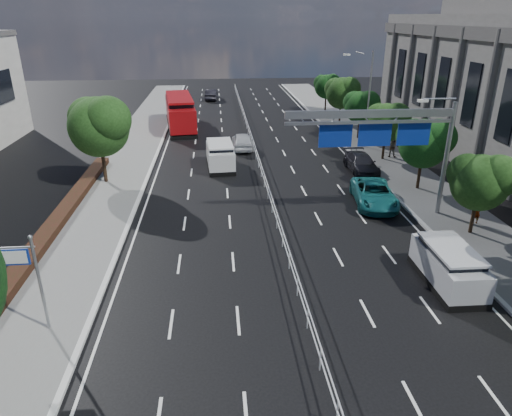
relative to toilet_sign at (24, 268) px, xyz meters
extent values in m
plane|color=black|center=(10.95, 0.00, -2.94)|extent=(160.00, 160.00, 0.00)
cube|color=slate|center=(-0.55, 0.00, -2.87)|extent=(5.00, 140.00, 0.14)
cube|color=silver|center=(1.95, 0.00, -2.87)|extent=(0.25, 140.00, 0.15)
cube|color=silver|center=(19.95, 0.00, -2.87)|extent=(0.25, 140.00, 0.15)
cube|color=silver|center=(10.95, 22.50, -1.94)|extent=(0.05, 85.00, 0.05)
cube|color=silver|center=(10.95, 22.50, -2.39)|extent=(0.05, 85.00, 0.05)
cube|color=black|center=(-2.35, 5.00, -2.58)|extent=(1.00, 36.00, 0.44)
cylinder|color=gray|center=(0.45, 0.00, -0.84)|extent=(0.12, 0.12, 4.20)
sphere|color=gray|center=(0.45, 0.00, 1.31)|extent=(0.18, 0.18, 0.18)
cylinder|color=gray|center=(-0.10, 0.00, 0.91)|extent=(1.30, 0.07, 0.07)
cube|color=navy|center=(-0.40, 0.00, 0.51)|extent=(1.35, 0.06, 0.68)
cube|color=white|center=(-0.40, 0.04, 0.51)|extent=(1.20, 0.01, 0.54)
cube|color=white|center=(-0.40, -0.04, 0.51)|extent=(1.20, 0.01, 0.54)
cylinder|color=gray|center=(21.55, 10.00, 0.66)|extent=(0.28, 0.28, 7.20)
cube|color=gray|center=(16.55, 10.00, 3.66)|extent=(10.20, 0.25, 0.45)
cube|color=gray|center=(16.55, 10.00, 3.16)|extent=(10.20, 0.18, 0.18)
cylinder|color=gray|center=(20.55, 10.00, 4.46)|extent=(2.00, 0.10, 0.10)
cube|color=silver|center=(19.55, 10.00, 4.36)|extent=(0.60, 0.25, 0.15)
cube|color=navy|center=(19.35, 10.18, 2.36)|extent=(2.00, 0.08, 1.40)
cube|color=white|center=(19.35, 10.23, 2.36)|extent=(1.80, 0.02, 1.20)
cube|color=navy|center=(16.95, 10.18, 2.36)|extent=(2.00, 0.08, 1.40)
cube|color=white|center=(16.95, 10.23, 2.36)|extent=(1.80, 0.02, 1.20)
cube|color=navy|center=(14.55, 10.18, 2.36)|extent=(2.00, 0.08, 1.40)
cube|color=white|center=(14.55, 10.23, 2.36)|extent=(1.80, 0.02, 1.20)
cylinder|color=gray|center=(21.75, 26.00, 1.56)|extent=(0.16, 0.16, 9.00)
cylinder|color=gray|center=(20.55, 26.00, 5.86)|extent=(0.10, 2.40, 0.10)
cube|color=silver|center=(19.35, 26.00, 5.71)|extent=(0.60, 0.25, 0.15)
cube|color=#4C4947|center=(27.85, 22.00, 7.66)|extent=(0.40, 36.00, 1.00)
cylinder|color=black|center=(-1.05, 18.00, -1.19)|extent=(0.28, 0.28, 3.50)
sphere|color=#193510|center=(-1.05, 18.00, 1.40)|extent=(4.40, 4.40, 4.40)
sphere|color=#193510|center=(-0.17, 17.34, 2.10)|extent=(3.30, 3.30, 3.30)
sphere|color=#193510|center=(-1.82, 18.66, 1.96)|extent=(3.08, 3.08, 3.08)
cylinder|color=black|center=(22.15, 7.00, -1.64)|extent=(0.21, 0.21, 2.60)
sphere|color=#193510|center=(22.15, 7.00, 0.28)|extent=(3.20, 3.20, 3.20)
sphere|color=#193510|center=(22.79, 6.52, 0.80)|extent=(2.40, 2.40, 2.40)
sphere|color=#193510|center=(21.59, 7.48, 0.70)|extent=(2.24, 2.24, 2.24)
cylinder|color=black|center=(22.15, 14.50, -1.54)|extent=(0.22, 0.22, 2.80)
sphere|color=black|center=(22.15, 14.50, 0.53)|extent=(3.50, 3.50, 3.50)
sphere|color=black|center=(22.85, 13.97, 1.09)|extent=(2.62, 2.62, 2.62)
sphere|color=black|center=(21.54, 15.03, 0.98)|extent=(2.45, 2.45, 2.45)
cylinder|color=black|center=(22.15, 22.00, -1.59)|extent=(0.22, 0.22, 2.70)
sphere|color=#193510|center=(22.15, 22.00, 0.40)|extent=(3.30, 3.30, 3.30)
sphere|color=#193510|center=(22.81, 21.50, 0.94)|extent=(2.48, 2.48, 2.47)
sphere|color=#193510|center=(21.58, 22.50, 0.84)|extent=(2.31, 2.31, 2.31)
cylinder|color=black|center=(22.15, 29.50, -1.62)|extent=(0.21, 0.21, 2.65)
sphere|color=black|center=(22.15, 29.50, 0.34)|extent=(3.20, 3.20, 3.20)
sphere|color=black|center=(22.79, 29.02, 0.87)|extent=(2.40, 2.40, 2.40)
sphere|color=black|center=(21.59, 29.98, 0.77)|extent=(2.24, 2.24, 2.24)
cylinder|color=black|center=(22.15, 37.00, -1.52)|extent=(0.23, 0.23, 2.85)
sphere|color=#193510|center=(22.15, 37.00, 0.59)|extent=(3.60, 3.60, 3.60)
sphere|color=#193510|center=(22.87, 36.46, 1.16)|extent=(2.70, 2.70, 2.70)
sphere|color=#193510|center=(21.52, 37.54, 1.05)|extent=(2.52, 2.52, 2.52)
cylinder|color=black|center=(22.15, 44.50, -1.64)|extent=(0.21, 0.21, 2.60)
sphere|color=black|center=(22.15, 44.50, 0.28)|extent=(3.10, 3.10, 3.10)
sphere|color=black|center=(22.77, 44.03, 0.80)|extent=(2.32, 2.33, 2.32)
sphere|color=black|center=(21.61, 44.97, 0.70)|extent=(2.17, 2.17, 2.17)
cube|color=black|center=(7.76, 21.12, -2.77)|extent=(2.44, 5.07, 0.35)
cube|color=silver|center=(7.76, 21.12, -1.91)|extent=(2.39, 4.97, 1.46)
cube|color=black|center=(7.76, 21.12, -1.18)|extent=(2.14, 3.60, 0.64)
cube|color=silver|center=(7.76, 21.12, -0.86)|extent=(2.24, 3.90, 0.13)
cylinder|color=black|center=(6.98, 19.47, -2.58)|extent=(0.35, 0.74, 0.73)
cylinder|color=black|center=(8.74, 19.58, -2.58)|extent=(0.35, 0.74, 0.73)
cylinder|color=black|center=(6.79, 22.66, -2.58)|extent=(0.35, 0.74, 0.73)
cylinder|color=black|center=(8.54, 22.77, -2.58)|extent=(0.35, 0.74, 0.73)
cube|color=black|center=(3.45, 36.59, -2.77)|extent=(4.28, 12.12, 0.35)
cube|color=maroon|center=(3.45, 36.59, -1.24)|extent=(4.20, 11.88, 2.41)
cube|color=black|center=(3.45, 36.59, -0.04)|extent=(3.57, 8.62, 1.06)
cube|color=maroon|center=(3.45, 36.59, 0.49)|extent=(3.77, 9.33, 0.21)
cylinder|color=black|center=(2.78, 32.64, -2.58)|extent=(0.40, 0.76, 0.73)
cylinder|color=black|center=(5.09, 32.93, -2.58)|extent=(0.40, 0.76, 0.73)
cylinder|color=black|center=(1.82, 40.26, -2.58)|extent=(0.40, 0.76, 0.73)
cylinder|color=black|center=(4.13, 40.55, -2.58)|extent=(0.40, 0.76, 0.73)
imported|color=silver|center=(9.95, 26.81, -2.16)|extent=(1.87, 4.63, 1.58)
imported|color=black|center=(6.96, 55.09, -2.16)|extent=(2.01, 4.85, 1.56)
cube|color=black|center=(18.24, 2.00, -2.79)|extent=(2.05, 4.69, 0.32)
cube|color=#A9ABB0|center=(18.24, 2.00, -2.01)|extent=(2.01, 4.60, 1.32)
cube|color=black|center=(18.24, 2.00, -1.36)|extent=(1.83, 3.32, 0.58)
cube|color=#A9ABB0|center=(18.24, 2.00, -1.06)|extent=(1.92, 3.59, 0.12)
cylinder|color=black|center=(17.41, 0.50, -2.62)|extent=(0.29, 0.66, 0.66)
cylinder|color=black|center=(19.04, 0.48, -2.62)|extent=(0.29, 0.66, 0.66)
cylinder|color=black|center=(17.45, 3.52, -2.62)|extent=(0.29, 0.66, 0.66)
cylinder|color=black|center=(19.08, 3.50, -2.62)|extent=(0.29, 0.66, 0.66)
imported|color=#156062|center=(17.99, 12.00, -2.17)|extent=(3.25, 5.84, 1.54)
imported|color=black|center=(19.25, 19.00, -2.22)|extent=(2.03, 4.98, 1.44)
imported|color=gray|center=(23.05, 8.18, -2.03)|extent=(0.58, 0.39, 1.54)
imported|color=gray|center=(23.08, 22.48, -1.87)|extent=(1.14, 1.05, 1.87)
camera|label=1|loc=(7.52, -15.89, 8.93)|focal=32.00mm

